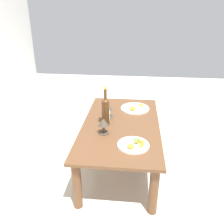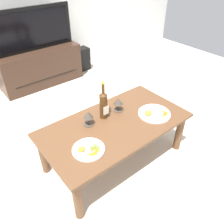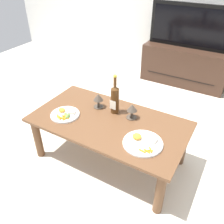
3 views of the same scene
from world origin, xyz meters
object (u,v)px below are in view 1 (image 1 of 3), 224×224
(dining_table, at_px, (121,131))
(dinner_plate_left, at_px, (133,144))
(goblet_left, at_px, (103,123))
(wine_bottle, at_px, (106,110))
(goblet_right, at_px, (108,108))
(dinner_plate_right, at_px, (135,108))

(dining_table, distance_m, dinner_plate_left, 0.39)
(goblet_left, bearing_deg, dining_table, -35.71)
(dining_table, xyz_separation_m, goblet_left, (-0.19, 0.13, 0.16))
(wine_bottle, bearing_deg, goblet_left, -178.63)
(dinner_plate_left, bearing_deg, wine_bottle, 37.37)
(goblet_left, bearing_deg, dinner_plate_left, -124.33)
(wine_bottle, xyz_separation_m, goblet_right, (0.17, -0.00, -0.05))
(goblet_right, distance_m, dinner_plate_right, 0.34)
(goblet_right, bearing_deg, dinner_plate_left, -153.16)
(goblet_left, distance_m, dinner_plate_right, 0.61)
(goblet_left, relative_size, dinner_plate_left, 0.55)
(wine_bottle, bearing_deg, dinner_plate_left, -142.63)
(dining_table, xyz_separation_m, goblet_right, (0.15, 0.13, 0.16))
(dining_table, relative_size, wine_bottle, 3.65)
(dinner_plate_left, xyz_separation_m, dinner_plate_right, (0.72, 0.00, -0.00))
(dinner_plate_left, bearing_deg, dining_table, 18.79)
(dinner_plate_left, bearing_deg, goblet_left, 55.67)
(dining_table, distance_m, wine_bottle, 0.25)
(dinner_plate_left, relative_size, dinner_plate_right, 0.84)
(wine_bottle, height_order, goblet_right, wine_bottle)
(wine_bottle, relative_size, goblet_right, 2.66)
(dinner_plate_left, distance_m, dinner_plate_right, 0.72)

